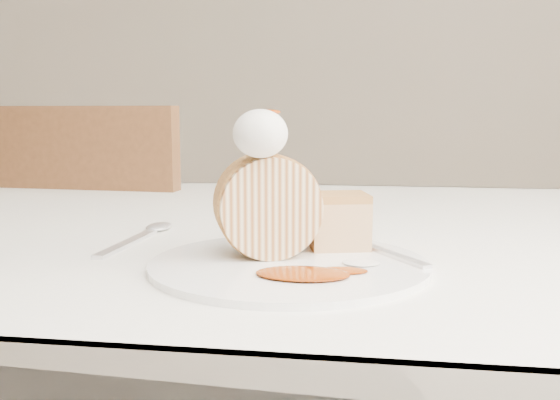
# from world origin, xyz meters

# --- Properties ---
(table) EXTENTS (1.40, 0.90, 0.75)m
(table) POSITION_xyz_m (0.00, 0.20, 0.66)
(table) COLOR white
(table) RESTS_ON ground
(chair_far) EXTENTS (0.45, 0.45, 0.91)m
(chair_far) POSITION_xyz_m (-0.48, 0.62, 0.52)
(chair_far) COLOR brown
(chair_far) RESTS_ON ground
(plate) EXTENTS (0.32, 0.32, 0.01)m
(plate) POSITION_xyz_m (0.01, -0.04, 0.75)
(plate) COLOR white
(plate) RESTS_ON table
(roulade_slice) EXTENTS (0.11, 0.08, 0.10)m
(roulade_slice) POSITION_xyz_m (-0.01, -0.01, 0.80)
(roulade_slice) COLOR beige
(roulade_slice) RESTS_ON plate
(cake_chunk) EXTENTS (0.07, 0.07, 0.05)m
(cake_chunk) POSITION_xyz_m (0.05, 0.03, 0.78)
(cake_chunk) COLOR #BB8A46
(cake_chunk) RESTS_ON plate
(whipped_cream) EXTENTS (0.05, 0.05, 0.04)m
(whipped_cream) POSITION_xyz_m (-0.01, -0.04, 0.88)
(whipped_cream) COLOR white
(whipped_cream) RESTS_ON roulade_slice
(caramel_drizzle) EXTENTS (0.03, 0.02, 0.01)m
(caramel_drizzle) POSITION_xyz_m (-0.01, -0.03, 0.90)
(caramel_drizzle) COLOR #802B05
(caramel_drizzle) RESTS_ON whipped_cream
(caramel_pool) EXTENTS (0.09, 0.07, 0.00)m
(caramel_pool) POSITION_xyz_m (0.03, -0.09, 0.76)
(caramel_pool) COLOR #802B05
(caramel_pool) RESTS_ON plate
(fork) EXTENTS (0.10, 0.14, 0.00)m
(fork) POSITION_xyz_m (0.11, -0.00, 0.76)
(fork) COLOR silver
(fork) RESTS_ON plate
(spoon) EXTENTS (0.03, 0.17, 0.00)m
(spoon) POSITION_xyz_m (-0.18, 0.04, 0.75)
(spoon) COLOR silver
(spoon) RESTS_ON table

